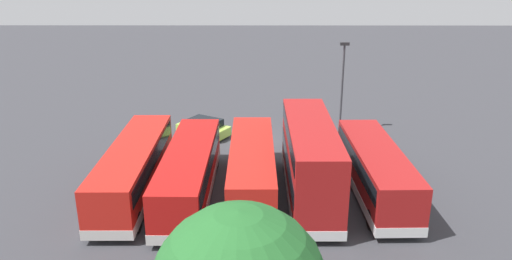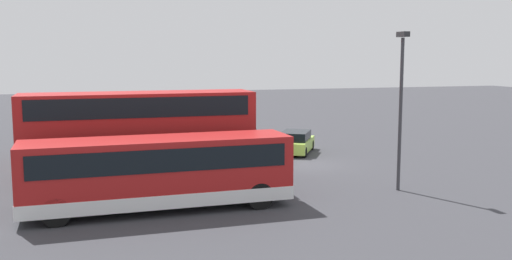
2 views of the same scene
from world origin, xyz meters
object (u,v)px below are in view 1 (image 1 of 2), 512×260
(bus_single_deck_near_end, at_px, (376,170))
(bus_single_deck_fifth, at_px, (134,167))
(car_hatchback_silver, at_px, (204,128))
(bus_double_decker_second, at_px, (310,159))
(lamp_post_tall, at_px, (343,80))
(bus_single_deck_fourth, at_px, (189,172))
(bus_single_deck_third, at_px, (252,167))

(bus_single_deck_near_end, relative_size, bus_single_deck_fifth, 0.90)
(car_hatchback_silver, bearing_deg, bus_single_deck_near_end, 137.88)
(bus_double_decker_second, distance_m, lamp_post_tall, 12.19)
(bus_single_deck_fifth, bearing_deg, bus_double_decker_second, 176.06)
(bus_double_decker_second, distance_m, bus_single_deck_fourth, 7.04)
(bus_double_decker_second, relative_size, bus_single_deck_fifth, 0.88)
(bus_double_decker_second, bearing_deg, lamp_post_tall, -107.67)
(bus_single_deck_near_end, distance_m, car_hatchback_silver, 15.14)
(car_hatchback_silver, bearing_deg, bus_single_deck_fourth, 91.59)
(bus_double_decker_second, distance_m, bus_single_deck_fifth, 10.43)
(bus_double_decker_second, bearing_deg, car_hatchback_silver, -55.30)
(bus_single_deck_fifth, bearing_deg, bus_single_deck_fourth, 168.98)
(bus_double_decker_second, bearing_deg, bus_single_deck_fourth, -0.46)
(lamp_post_tall, bearing_deg, bus_single_deck_fourth, 47.01)
(bus_double_decker_second, xyz_separation_m, lamp_post_tall, (-3.66, -11.48, 1.87))
(bus_single_deck_near_end, height_order, car_hatchback_silver, bus_single_deck_near_end)
(car_hatchback_silver, bearing_deg, lamp_post_tall, -174.97)
(bus_single_deck_third, bearing_deg, bus_single_deck_near_end, 177.88)
(lamp_post_tall, bearing_deg, car_hatchback_silver, 5.03)
(bus_single_deck_fourth, xyz_separation_m, lamp_post_tall, (-10.65, -11.42, 2.70))
(bus_single_deck_near_end, distance_m, lamp_post_tall, 11.42)
(bus_double_decker_second, height_order, car_hatchback_silver, bus_double_decker_second)
(bus_single_deck_near_end, bearing_deg, bus_single_deck_fifth, -1.35)
(bus_single_deck_near_end, xyz_separation_m, bus_single_deck_fifth, (14.30, -0.34, 0.00))
(bus_single_deck_third, xyz_separation_m, car_hatchback_silver, (3.93, -9.87, -0.92))
(car_hatchback_silver, distance_m, lamp_post_tall, 11.56)
(bus_single_deck_third, height_order, bus_single_deck_fifth, same)
(bus_single_deck_third, distance_m, bus_single_deck_fifth, 7.02)
(bus_double_decker_second, xyz_separation_m, car_hatchback_silver, (7.28, -10.51, -1.75))
(bus_double_decker_second, xyz_separation_m, bus_single_deck_fourth, (6.99, -0.06, -0.82))
(bus_single_deck_fifth, bearing_deg, bus_single_deck_third, 179.45)
(car_hatchback_silver, height_order, lamp_post_tall, lamp_post_tall)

